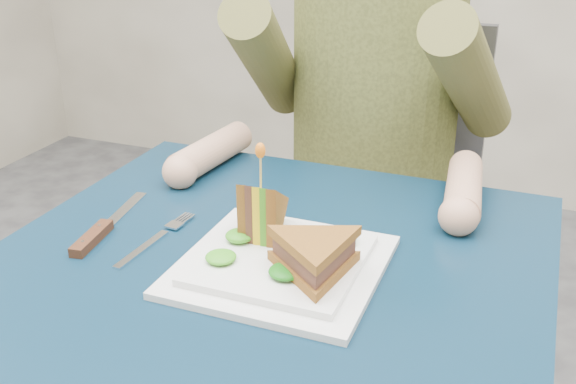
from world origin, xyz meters
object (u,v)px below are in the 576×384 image
at_px(chair, 379,197).
at_px(sandwich_upright, 261,213).
at_px(fork, 154,240).
at_px(knife, 98,232).
at_px(table, 262,313).
at_px(plate, 281,263).
at_px(sandwich_flat, 315,256).
at_px(diner, 375,45).

xyz_separation_m(chair, sandwich_upright, (-0.02, -0.64, 0.24)).
bearing_deg(fork, knife, -170.65).
xyz_separation_m(table, plate, (0.03, -0.00, 0.09)).
bearing_deg(sandwich_flat, sandwich_upright, 145.65).
relative_size(plate, sandwich_upright, 2.15).
distance_m(table, knife, 0.27).
height_order(chair, sandwich_upright, chair).
bearing_deg(chair, sandwich_flat, -83.07).
xyz_separation_m(diner, fork, (-0.17, -0.57, -0.18)).
xyz_separation_m(table, chair, (0.00, 0.68, -0.11)).
distance_m(plate, sandwich_upright, 0.08).
xyz_separation_m(diner, knife, (-0.25, -0.58, -0.18)).
distance_m(sandwich_flat, knife, 0.34).
relative_size(diner, plate, 2.87).
height_order(fork, knife, knife).
distance_m(table, plate, 0.09).
bearing_deg(sandwich_flat, plate, 155.56).
bearing_deg(fork, sandwich_flat, -6.54).
relative_size(sandwich_flat, knife, 0.89).
distance_m(table, fork, 0.19).
xyz_separation_m(chair, sandwich_flat, (0.09, -0.71, 0.23)).
height_order(chair, knife, chair).
relative_size(table, plate, 2.88).
xyz_separation_m(chair, fork, (-0.17, -0.68, 0.19)).
bearing_deg(chair, diner, -90.00).
bearing_deg(sandwich_upright, plate, -43.49).
distance_m(diner, fork, 0.62).
bearing_deg(table, diner, 90.00).
height_order(diner, fork, diner).
relative_size(chair, knife, 4.21).
relative_size(diner, sandwich_flat, 3.78).
height_order(plate, sandwich_flat, sandwich_flat).
xyz_separation_m(plate, knife, (-0.28, -0.01, -0.00)).
relative_size(table, sandwich_flat, 3.80).
height_order(sandwich_upright, fork, sandwich_upright).
bearing_deg(fork, plate, -1.16).
bearing_deg(diner, knife, -113.50).
bearing_deg(plate, fork, 178.84).
bearing_deg(chair, knife, -110.02).
xyz_separation_m(sandwich_flat, sandwich_upright, (-0.10, 0.07, 0.01)).
distance_m(chair, knife, 0.76).
bearing_deg(sandwich_flat, table, 161.69).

